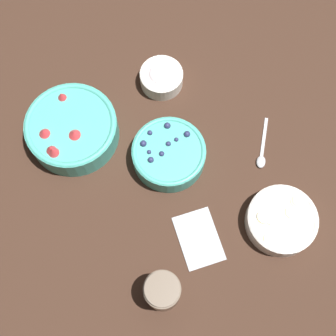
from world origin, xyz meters
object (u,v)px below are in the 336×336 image
at_px(jar_chocolate, 162,291).
at_px(bowl_blueberries, 169,154).
at_px(bowl_cream, 161,77).
at_px(bowl_strawberries, 72,129).
at_px(bowl_bananas, 281,220).

bearing_deg(jar_chocolate, bowl_blueberries, -22.41).
relative_size(bowl_blueberries, bowl_cream, 1.60).
height_order(bowl_strawberries, bowl_blueberries, bowl_strawberries).
bearing_deg(bowl_strawberries, jar_chocolate, -169.93).
distance_m(bowl_strawberries, bowl_blueberries, 0.24).
distance_m(bowl_cream, jar_chocolate, 0.53).
height_order(bowl_strawberries, bowl_bananas, bowl_strawberries).
relative_size(bowl_cream, jar_chocolate, 1.05).
bearing_deg(bowl_cream, jar_chocolate, 160.57).
xyz_separation_m(bowl_blueberries, jar_chocolate, (-0.30, 0.12, 0.01)).
xyz_separation_m(bowl_bananas, bowl_cream, (0.45, 0.13, -0.00)).
bearing_deg(bowl_blueberries, bowl_bananas, -142.02).
distance_m(bowl_strawberries, bowl_bananas, 0.54).
relative_size(bowl_blueberries, bowl_bananas, 1.10).
bearing_deg(bowl_bananas, bowl_cream, 16.41).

